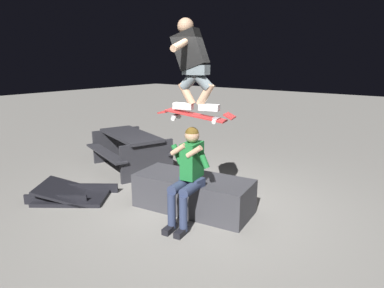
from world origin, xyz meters
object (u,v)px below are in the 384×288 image
object	(u,v)px
person_sitting_on_ledge	(188,171)
picnic_table_back	(131,145)
skateboard	(196,115)
skater_airborne	(192,60)
ledge_box_main	(193,193)
kicker_ramp	(73,195)

from	to	relation	value
person_sitting_on_ledge	picnic_table_back	size ratio (longest dim) A/B	0.67
skateboard	skater_airborne	size ratio (longest dim) A/B	0.93
skateboard	picnic_table_back	size ratio (longest dim) A/B	0.51
person_sitting_on_ledge	skateboard	size ratio (longest dim) A/B	1.31
ledge_box_main	skateboard	world-z (taller)	skateboard
ledge_box_main	picnic_table_back	bearing A→B (deg)	-19.62
person_sitting_on_ledge	skater_airborne	world-z (taller)	skater_airborne
ledge_box_main	person_sitting_on_ledge	size ratio (longest dim) A/B	1.31
kicker_ramp	picnic_table_back	bearing A→B (deg)	-75.87
skateboard	picnic_table_back	distance (m)	3.02
picnic_table_back	skateboard	bearing A→B (deg)	155.59
person_sitting_on_ledge	skater_airborne	bearing A→B (deg)	-172.09
ledge_box_main	skateboard	xyz separation A→B (m)	(-0.33, 0.37, 1.28)
ledge_box_main	person_sitting_on_ledge	xyz separation A→B (m)	(-0.22, 0.39, 0.50)
skater_airborne	kicker_ramp	world-z (taller)	skater_airborne
ledge_box_main	picnic_table_back	size ratio (longest dim) A/B	0.87
skateboard	skater_airborne	bearing A→B (deg)	14.56
person_sitting_on_ledge	skater_airborne	size ratio (longest dim) A/B	1.21
skateboard	skater_airborne	world-z (taller)	skater_airborne
skateboard	picnic_table_back	bearing A→B (deg)	-24.41
person_sitting_on_ledge	skater_airborne	xyz separation A→B (m)	(-0.06, -0.01, 1.46)
ledge_box_main	picnic_table_back	xyz separation A→B (m)	(2.26, -0.80, 0.24)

